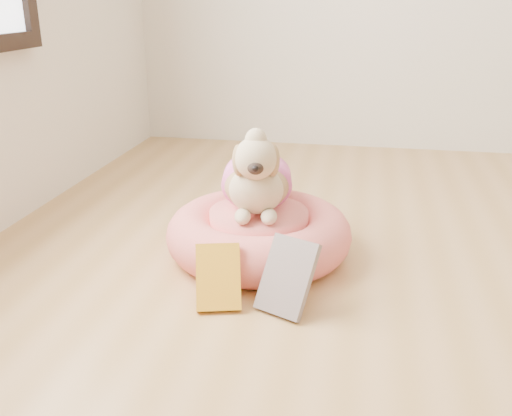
% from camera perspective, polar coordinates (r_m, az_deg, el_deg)
% --- Properties ---
extents(pet_bed, '(0.62, 0.62, 0.16)m').
position_cam_1_polar(pet_bed, '(1.91, 0.28, -2.59)').
color(pet_bed, '#D76254').
rests_on(pet_bed, floor).
extents(dog, '(0.35, 0.45, 0.30)m').
position_cam_1_polar(dog, '(1.86, 0.07, 4.36)').
color(dog, brown).
rests_on(dog, pet_bed).
extents(book_yellow, '(0.15, 0.15, 0.17)m').
position_cam_1_polar(book_yellow, '(1.62, -3.79, -6.90)').
color(book_yellow, '#FFF41A').
rests_on(book_yellow, floor).
extents(book_white, '(0.18, 0.18, 0.20)m').
position_cam_1_polar(book_white, '(1.59, 3.14, -6.87)').
color(book_white, silver).
rests_on(book_white, floor).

